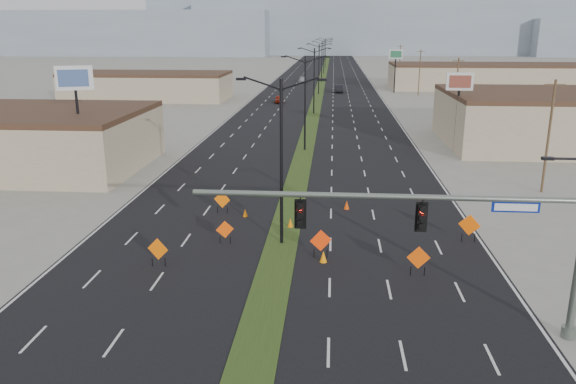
# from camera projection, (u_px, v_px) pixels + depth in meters

# --- Properties ---
(ground) EXTENTS (600.00, 600.00, 0.00)m
(ground) POSITION_uv_depth(u_px,v_px,m) (255.00, 349.00, 23.07)
(ground) COLOR gray
(ground) RESTS_ON ground
(road_surface) EXTENTS (25.00, 400.00, 0.02)m
(road_surface) POSITION_uv_depth(u_px,v_px,m) (319.00, 92.00, 118.84)
(road_surface) COLOR black
(road_surface) RESTS_ON ground
(median_strip) EXTENTS (2.00, 400.00, 0.04)m
(median_strip) POSITION_uv_depth(u_px,v_px,m) (319.00, 92.00, 118.84)
(median_strip) COLOR #283F16
(median_strip) RESTS_ON ground
(building_sw_far) EXTENTS (30.00, 14.00, 4.50)m
(building_sw_far) POSITION_uv_depth(u_px,v_px,m) (148.00, 87.00, 106.28)
(building_sw_far) COLOR tan
(building_sw_far) RESTS_ON ground
(building_se_far) EXTENTS (44.00, 16.00, 5.00)m
(building_se_far) POSITION_uv_depth(u_px,v_px,m) (491.00, 77.00, 124.83)
(building_se_far) COLOR tan
(building_se_far) RESTS_ON ground
(mesa_west) EXTENTS (180.00, 50.00, 22.00)m
(mesa_west) POSITION_uv_depth(u_px,v_px,m) (102.00, 33.00, 297.29)
(mesa_west) COLOR gray
(mesa_west) RESTS_ON ground
(mesa_center) EXTENTS (220.00, 50.00, 28.00)m
(mesa_center) POSITION_uv_depth(u_px,v_px,m) (403.00, 27.00, 303.43)
(mesa_center) COLOR gray
(mesa_center) RESTS_ON ground
(mesa_backdrop) EXTENTS (140.00, 50.00, 32.00)m
(mesa_backdrop) POSITION_uv_depth(u_px,v_px,m) (278.00, 24.00, 327.35)
(mesa_backdrop) COLOR gray
(mesa_backdrop) RESTS_ON ground
(signal_mast) EXTENTS (16.30, 0.60, 8.00)m
(signal_mast) POSITION_uv_depth(u_px,v_px,m) (467.00, 229.00, 23.01)
(signal_mast) COLOR slate
(signal_mast) RESTS_ON ground
(streetlight_0) EXTENTS (5.15, 0.24, 10.02)m
(streetlight_0) POSITION_uv_depth(u_px,v_px,m) (281.00, 157.00, 33.06)
(streetlight_0) COLOR black
(streetlight_0) RESTS_ON ground
(streetlight_1) EXTENTS (5.15, 0.24, 10.02)m
(streetlight_1) POSITION_uv_depth(u_px,v_px,m) (305.00, 100.00, 59.87)
(streetlight_1) COLOR black
(streetlight_1) RESTS_ON ground
(streetlight_2) EXTENTS (5.15, 0.24, 10.02)m
(streetlight_2) POSITION_uv_depth(u_px,v_px,m) (314.00, 79.00, 86.69)
(streetlight_2) COLOR black
(streetlight_2) RESTS_ON ground
(streetlight_3) EXTENTS (5.15, 0.24, 10.02)m
(streetlight_3) POSITION_uv_depth(u_px,v_px,m) (319.00, 67.00, 113.50)
(streetlight_3) COLOR black
(streetlight_3) RESTS_ON ground
(streetlight_4) EXTENTS (5.15, 0.24, 10.02)m
(streetlight_4) POSITION_uv_depth(u_px,v_px,m) (322.00, 60.00, 140.32)
(streetlight_4) COLOR black
(streetlight_4) RESTS_ON ground
(streetlight_5) EXTENTS (5.15, 0.24, 10.02)m
(streetlight_5) POSITION_uv_depth(u_px,v_px,m) (324.00, 55.00, 167.13)
(streetlight_5) COLOR black
(streetlight_5) RESTS_ON ground
(streetlight_6) EXTENTS (5.15, 0.24, 10.02)m
(streetlight_6) POSITION_uv_depth(u_px,v_px,m) (325.00, 52.00, 193.94)
(streetlight_6) COLOR black
(streetlight_6) RESTS_ON ground
(utility_pole_0) EXTENTS (1.60, 0.20, 9.00)m
(utility_pole_0) POSITION_uv_depth(u_px,v_px,m) (549.00, 135.00, 44.19)
(utility_pole_0) COLOR #4C3823
(utility_pole_0) RESTS_ON ground
(utility_pole_1) EXTENTS (1.60, 0.20, 9.00)m
(utility_pole_1) POSITION_uv_depth(u_px,v_px,m) (456.00, 90.00, 77.71)
(utility_pole_1) COLOR #4C3823
(utility_pole_1) RESTS_ON ground
(utility_pole_2) EXTENTS (1.60, 0.20, 9.00)m
(utility_pole_2) POSITION_uv_depth(u_px,v_px,m) (420.00, 72.00, 111.23)
(utility_pole_2) COLOR #4C3823
(utility_pole_2) RESTS_ON ground
(utility_pole_3) EXTENTS (1.60, 0.20, 9.00)m
(utility_pole_3) POSITION_uv_depth(u_px,v_px,m) (400.00, 62.00, 144.75)
(utility_pole_3) COLOR #4C3823
(utility_pole_3) RESTS_ON ground
(car_left) EXTENTS (1.86, 3.96, 1.31)m
(car_left) POSITION_uv_depth(u_px,v_px,m) (279.00, 99.00, 101.02)
(car_left) COLOR maroon
(car_left) RESTS_ON ground
(car_mid) EXTENTS (1.74, 4.68, 1.53)m
(car_mid) POSITION_uv_depth(u_px,v_px,m) (339.00, 89.00, 117.82)
(car_mid) COLOR black
(car_mid) RESTS_ON ground
(car_far) EXTENTS (2.16, 4.64, 1.31)m
(car_far) POSITION_uv_depth(u_px,v_px,m) (302.00, 80.00, 140.37)
(car_far) COLOR #A4AAAD
(car_far) RESTS_ON ground
(construction_sign_0) EXTENTS (1.23, 0.32, 1.66)m
(construction_sign_0) POSITION_uv_depth(u_px,v_px,m) (158.00, 250.00, 30.88)
(construction_sign_0) COLOR #F36005
(construction_sign_0) RESTS_ON ground
(construction_sign_1) EXTENTS (1.05, 0.41, 1.46)m
(construction_sign_1) POSITION_uv_depth(u_px,v_px,m) (225.00, 230.00, 34.30)
(construction_sign_1) COLOR #E94604
(construction_sign_1) RESTS_ON ground
(construction_sign_2) EXTENTS (1.21, 0.33, 1.64)m
(construction_sign_2) POSITION_uv_depth(u_px,v_px,m) (222.00, 200.00, 39.95)
(construction_sign_2) COLOR #FF6705
(construction_sign_2) RESTS_ON ground
(construction_sign_3) EXTENTS (1.24, 0.41, 1.71)m
(construction_sign_3) POSITION_uv_depth(u_px,v_px,m) (321.00, 241.00, 32.07)
(construction_sign_3) COLOR #F43305
(construction_sign_3) RESTS_ON ground
(construction_sign_4) EXTENTS (1.25, 0.06, 1.67)m
(construction_sign_4) POSITION_uv_depth(u_px,v_px,m) (418.00, 259.00, 29.72)
(construction_sign_4) COLOR #E14704
(construction_sign_4) RESTS_ON ground
(construction_sign_5) EXTENTS (1.25, 0.57, 1.79)m
(construction_sign_5) POSITION_uv_depth(u_px,v_px,m) (469.00, 226.00, 34.46)
(construction_sign_5) COLOR #F25605
(construction_sign_5) RESTS_ON ground
(cone_0) EXTENTS (0.54, 0.54, 0.69)m
(cone_0) POSITION_uv_depth(u_px,v_px,m) (323.00, 257.00, 31.63)
(cone_0) COLOR orange
(cone_0) RESTS_ON ground
(cone_1) EXTENTS (0.40, 0.40, 0.66)m
(cone_1) POSITION_uv_depth(u_px,v_px,m) (290.00, 223.00, 37.23)
(cone_1) COLOR #D56C04
(cone_1) RESTS_ON ground
(cone_2) EXTENTS (0.50, 0.50, 0.66)m
(cone_2) POSITION_uv_depth(u_px,v_px,m) (347.00, 205.00, 41.02)
(cone_2) COLOR #E34104
(cone_2) RESTS_ON ground
(cone_3) EXTENTS (0.36, 0.36, 0.57)m
(cone_3) POSITION_uv_depth(u_px,v_px,m) (245.00, 213.00, 39.38)
(cone_3) COLOR #D66704
(cone_3) RESTS_ON ground
(pole_sign_west) EXTENTS (3.05, 1.50, 9.67)m
(pole_sign_west) POSITION_uv_depth(u_px,v_px,m) (75.00, 86.00, 49.15)
(pole_sign_west) COLOR black
(pole_sign_west) RESTS_ON ground
(pole_sign_east_near) EXTENTS (2.76, 0.58, 8.40)m
(pole_sign_east_near) POSITION_uv_depth(u_px,v_px,m) (459.00, 88.00, 58.56)
(pole_sign_east_near) COLOR black
(pole_sign_east_near) RESTS_ON ground
(pole_sign_east_far) EXTENTS (2.81, 1.37, 8.84)m
(pole_sign_east_far) POSITION_uv_depth(u_px,v_px,m) (396.00, 58.00, 115.47)
(pole_sign_east_far) COLOR black
(pole_sign_east_far) RESTS_ON ground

